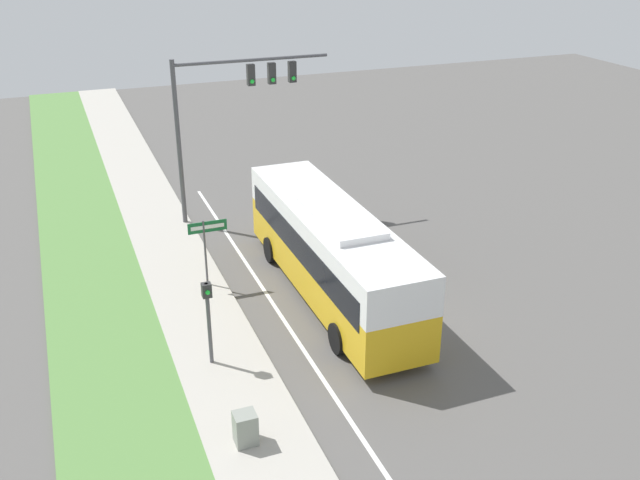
{
  "coord_description": "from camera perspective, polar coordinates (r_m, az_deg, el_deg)",
  "views": [
    {
      "loc": [
        -10.04,
        -18.37,
        12.58
      ],
      "look_at": [
        -1.48,
        3.66,
        1.8
      ],
      "focal_mm": 40.0,
      "sensor_mm": 36.0,
      "label": 1
    }
  ],
  "objects": [
    {
      "name": "bus",
      "position": [
        25.09,
        0.91,
        -0.64
      ],
      "size": [
        2.64,
        11.28,
        3.5
      ],
      "color": "gold",
      "rests_on": "ground_plane"
    },
    {
      "name": "street_sign",
      "position": [
        26.04,
        -9.07,
        -0.01
      ],
      "size": [
        1.42,
        0.08,
        2.67
      ],
      "color": "#4C4C51",
      "rests_on": "ground_plane"
    },
    {
      "name": "pedestrian_signal",
      "position": [
        21.42,
        -8.94,
        -5.57
      ],
      "size": [
        0.28,
        0.34,
        2.84
      ],
      "color": "#4C4C51",
      "rests_on": "ground_plane"
    },
    {
      "name": "lane_divider_near",
      "position": [
        23.18,
        -1.62,
        -8.35
      ],
      "size": [
        0.14,
        30.0,
        0.01
      ],
      "color": "silver",
      "rests_on": "ground_plane"
    },
    {
      "name": "utility_cabinet",
      "position": [
        19.03,
        -5.99,
        -14.75
      ],
      "size": [
        0.58,
        0.54,
        0.9
      ],
      "color": "gray",
      "rests_on": "sidewalk"
    },
    {
      "name": "ground_plane",
      "position": [
        24.42,
        6.41,
        -6.65
      ],
      "size": [
        80.0,
        80.0,
        0.0
      ],
      "primitive_type": "plane",
      "color": "#565451"
    },
    {
      "name": "signal_gantry",
      "position": [
        31.21,
        -7.33,
        10.91
      ],
      "size": [
        6.87,
        0.41,
        7.27
      ],
      "color": "#4C4C51",
      "rests_on": "ground_plane"
    },
    {
      "name": "sidewalk",
      "position": [
        22.56,
        -7.93,
        -9.45
      ],
      "size": [
        2.8,
        80.0,
        0.12
      ],
      "color": "#ADA89E",
      "rests_on": "ground_plane"
    },
    {
      "name": "grass_verge",
      "position": [
        22.24,
        -16.09,
        -10.87
      ],
      "size": [
        3.6,
        80.0,
        0.1
      ],
      "color": "#568442",
      "rests_on": "ground_plane"
    }
  ]
}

